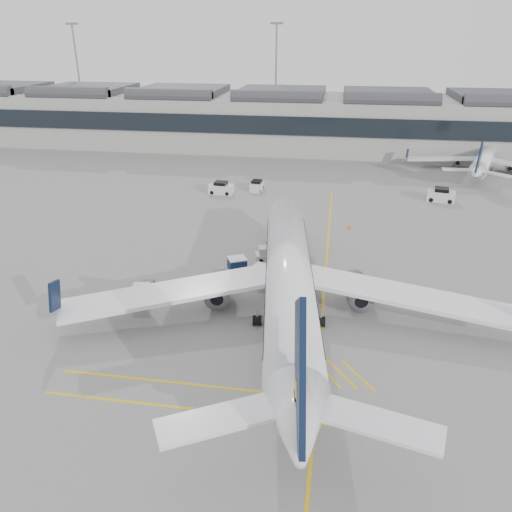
# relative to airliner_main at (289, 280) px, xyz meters

# --- Properties ---
(ground) EXTENTS (220.00, 220.00, 0.00)m
(ground) POSITION_rel_airliner_main_xyz_m (-6.93, -1.12, -3.42)
(ground) COLOR gray
(ground) RESTS_ON ground
(terminal) EXTENTS (200.00, 20.45, 12.40)m
(terminal) POSITION_rel_airliner_main_xyz_m (-6.93, 70.81, 2.72)
(terminal) COLOR #9E9E99
(terminal) RESTS_ON ground
(light_masts) EXTENTS (113.00, 0.60, 25.45)m
(light_masts) POSITION_rel_airliner_main_xyz_m (-8.60, 84.88, 11.08)
(light_masts) COLOR slate
(light_masts) RESTS_ON ground
(apron_markings) EXTENTS (0.25, 60.00, 0.01)m
(apron_markings) POSITION_rel_airliner_main_xyz_m (3.07, 8.88, -3.41)
(apron_markings) COLOR gold
(apron_markings) RESTS_ON ground
(airliner_main) EXTENTS (39.70, 43.62, 11.62)m
(airliner_main) POSITION_rel_airliner_main_xyz_m (0.00, 0.00, 0.00)
(airliner_main) COLOR white
(airliner_main) RESTS_ON ground
(airliner_far) EXTENTS (25.93, 28.75, 7.97)m
(airliner_far) POSITION_rel_airliner_main_xyz_m (30.09, 56.09, -1.07)
(airliner_far) COLOR white
(airliner_far) RESTS_ON ground
(belt_loader) EXTENTS (4.90, 2.56, 1.94)m
(belt_loader) POSITION_rel_airliner_main_xyz_m (-3.01, 11.56, -2.85)
(belt_loader) COLOR #B8B5AF
(belt_loader) RESTS_ON ground
(baggage_cart_a) EXTENTS (1.96, 1.65, 1.95)m
(baggage_cart_a) POSITION_rel_airliner_main_xyz_m (-0.03, 7.26, -2.37)
(baggage_cart_a) COLOR gray
(baggage_cart_a) RESTS_ON ground
(baggage_cart_b) EXTENTS (2.45, 2.30, 2.04)m
(baggage_cart_b) POSITION_rel_airliner_main_xyz_m (-6.06, 6.85, -2.32)
(baggage_cart_b) COLOR gray
(baggage_cart_b) RESTS_ON ground
(baggage_cart_c) EXTENTS (1.95, 1.76, 1.72)m
(baggage_cart_c) POSITION_rel_airliner_main_xyz_m (-3.40, 6.21, -2.49)
(baggage_cart_c) COLOR gray
(baggage_cart_c) RESTS_ON ground
(baggage_cart_d) EXTENTS (1.86, 1.63, 1.72)m
(baggage_cart_d) POSITION_rel_airliner_main_xyz_m (-13.93, 0.03, -2.49)
(baggage_cart_d) COLOR gray
(baggage_cart_d) RESTS_ON ground
(ramp_agent_a) EXTENTS (0.68, 0.74, 1.69)m
(ramp_agent_a) POSITION_rel_airliner_main_xyz_m (-3.50, 6.16, -2.57)
(ramp_agent_a) COLOR orange
(ramp_agent_a) RESTS_ON ground
(ramp_agent_b) EXTENTS (1.05, 0.98, 1.72)m
(ramp_agent_b) POSITION_rel_airliner_main_xyz_m (-1.40, 3.24, -2.56)
(ramp_agent_b) COLOR #DC3E0B
(ramp_agent_b) RESTS_ON ground
(pushback_tug) EXTENTS (2.55, 1.73, 1.35)m
(pushback_tug) POSITION_rel_airliner_main_xyz_m (-13.88, 1.51, -2.81)
(pushback_tug) COLOR #515447
(pushback_tug) RESTS_ON ground
(safety_cone_nose) EXTENTS (0.41, 0.41, 0.57)m
(safety_cone_nose) POSITION_rel_airliner_main_xyz_m (5.72, 22.75, -3.13)
(safety_cone_nose) COLOR #F24C0A
(safety_cone_nose) RESTS_ON ground
(safety_cone_engine) EXTENTS (0.36, 0.36, 0.50)m
(safety_cone_engine) POSITION_rel_airliner_main_xyz_m (6.19, 5.40, -3.16)
(safety_cone_engine) COLOR #F24C0A
(safety_cone_engine) RESTS_ON ground
(service_van_left) EXTENTS (3.90, 2.18, 1.93)m
(service_van_left) POSITION_rel_airliner_main_xyz_m (-14.26, 35.09, -2.55)
(service_van_left) COLOR silver
(service_van_left) RESTS_ON ground
(service_van_mid) EXTENTS (1.95, 3.38, 1.66)m
(service_van_mid) POSITION_rel_airliner_main_xyz_m (-8.94, 37.74, -2.67)
(service_van_mid) COLOR silver
(service_van_mid) RESTS_ON ground
(service_van_right) EXTENTS (4.28, 2.63, 2.06)m
(service_van_right) POSITION_rel_airliner_main_xyz_m (19.39, 36.60, -2.50)
(service_van_right) COLOR silver
(service_van_right) RESTS_ON ground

